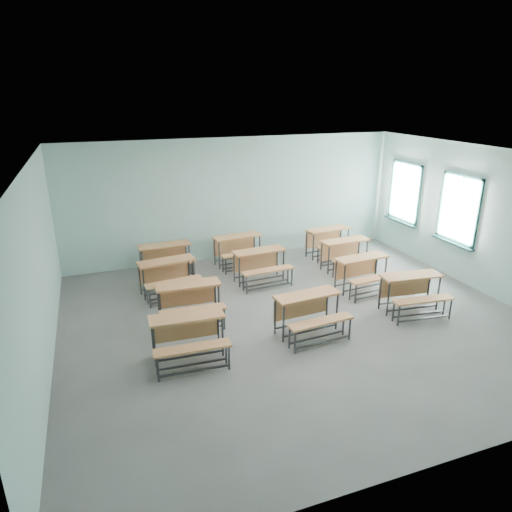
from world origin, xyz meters
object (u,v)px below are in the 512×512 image
Objects in this scene: desk_unit_r2c2 at (347,251)px; desk_unit_r3c1 at (239,246)px; desk_unit_r1c0 at (189,298)px; desk_unit_r2c0 at (168,273)px; desk_unit_r0c2 at (413,288)px; desk_unit_r3c2 at (330,238)px; desk_unit_r1c2 at (364,269)px; desk_unit_r0c1 at (310,309)px; desk_unit_r0c0 at (188,332)px; desk_unit_r2c1 at (261,262)px; desk_unit_r3c0 at (166,256)px.

desk_unit_r2c2 is 0.98× the size of desk_unit_r3c1.
desk_unit_r1c0 is 1.46m from desk_unit_r2c0.
desk_unit_r1c0 is at bearing 171.86° from desk_unit_r0c2.
desk_unit_r1c2 is at bearing -105.84° from desk_unit_r3c2.
desk_unit_r0c1 is at bearing -135.74° from desk_unit_r2c2.
desk_unit_r2c2 is (2.33, 2.60, 0.00)m from desk_unit_r0c1.
desk_unit_r1c0 is at bearing -166.19° from desk_unit_r2c2.
desk_unit_r0c2 is at bearing -11.52° from desk_unit_r1c0.
desk_unit_r1c2 and desk_unit_r3c2 have the same top height.
desk_unit_r2c1 is (2.30, 2.69, 0.00)m from desk_unit_r0c0.
desk_unit_r0c2 is at bearing -50.48° from desk_unit_r2c1.
desk_unit_r0c0 is 0.95× the size of desk_unit_r2c0.
desk_unit_r2c0 is 4.47m from desk_unit_r2c2.
desk_unit_r2c1 is 2.35m from desk_unit_r3c0.
desk_unit_r3c1 and desk_unit_r3c2 have the same top height.
desk_unit_r2c1 is (0.02, 2.61, 0.00)m from desk_unit_r0c1.
desk_unit_r0c2 is 1.02× the size of desk_unit_r2c2.
desk_unit_r3c1 is at bearing 129.73° from desk_unit_r0c2.
desk_unit_r3c0 is (-4.06, 2.42, 0.00)m from desk_unit_r1c2.
desk_unit_r0c2 is (2.39, 0.11, 0.00)m from desk_unit_r0c1.
desk_unit_r2c2 is (-0.06, 2.49, 0.00)m from desk_unit_r0c2.
desk_unit_r2c1 is at bearing -163.37° from desk_unit_r3c2.
desk_unit_r3c0 is (-4.40, 3.68, 0.00)m from desk_unit_r0c2.
desk_unit_r0c2 is 1.03× the size of desk_unit_r1c0.
desk_unit_r0c2 is 5.20m from desk_unit_r2c0.
desk_unit_r2c0 is (0.14, 2.76, 0.00)m from desk_unit_r0c0.
desk_unit_r3c0 is (-4.34, 1.19, 0.00)m from desk_unit_r2c2.
desk_unit_r2c0 is (-0.16, 1.45, 0.00)m from desk_unit_r1c0.
desk_unit_r0c1 is at bearing -28.96° from desk_unit_r1c0.
desk_unit_r3c1 is at bearing 57.48° from desk_unit_r1c0.
desk_unit_r3c2 is at bearing 75.71° from desk_unit_r1c2.
desk_unit_r0c1 is 1.01× the size of desk_unit_r2c1.
desk_unit_r0c0 and desk_unit_r1c2 have the same top height.
desk_unit_r0c1 is at bearing -151.17° from desk_unit_r1c2.
desk_unit_r3c0 is at bearing 146.22° from desk_unit_r0c2.
desk_unit_r0c1 is 2.61m from desk_unit_r2c1.
desk_unit_r3c2 is (0.02, 3.52, 0.00)m from desk_unit_r0c2.
desk_unit_r3c0 is 0.95× the size of desk_unit_r3c2.
desk_unit_r3c1 is (2.03, 1.20, 0.00)m from desk_unit_r2c0.
desk_unit_r0c1 and desk_unit_r0c2 have the same top height.
desk_unit_r0c0 is 2.76m from desk_unit_r2c0.
desk_unit_r1c2 is at bearing 29.29° from desk_unit_r0c1.
desk_unit_r3c2 is (4.69, 3.72, 0.00)m from desk_unit_r0c0.
desk_unit_r0c2 is 1.31m from desk_unit_r1c2.
desk_unit_r0c0 is 5.99m from desk_unit_r3c2.
desk_unit_r3c2 is (4.39, 2.41, 0.00)m from desk_unit_r1c0.
desk_unit_r1c0 and desk_unit_r3c0 have the same top height.
desk_unit_r1c2 is (4.03, 0.15, 0.00)m from desk_unit_r1c0.
desk_unit_r2c2 is 2.75m from desk_unit_r3c1.
desk_unit_r2c2 is at bearing -4.11° from desk_unit_r2c1.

